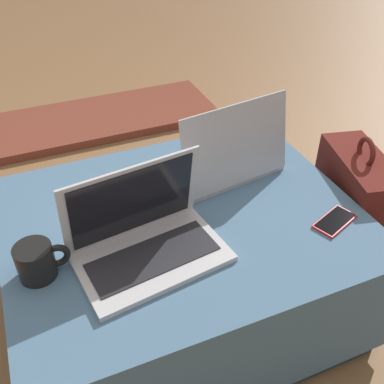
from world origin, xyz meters
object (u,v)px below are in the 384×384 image
(cell_phone, at_px, (335,221))
(backpack, at_px, (350,217))
(coffee_mug, at_px, (37,261))
(laptop_far, at_px, (222,159))
(laptop_near, at_px, (146,238))

(cell_phone, relative_size, backpack, 0.27)
(cell_phone, xyz_separation_m, coffee_mug, (-0.79, 0.12, 0.04))
(coffee_mug, bearing_deg, backpack, 2.19)
(laptop_far, distance_m, backpack, 0.52)
(laptop_near, relative_size, backpack, 0.73)
(laptop_far, distance_m, cell_phone, 0.39)
(laptop_near, distance_m, laptop_far, 0.42)
(cell_phone, bearing_deg, laptop_near, -121.46)
(laptop_near, bearing_deg, laptop_far, 28.47)
(cell_phone, bearing_deg, backpack, 103.37)
(backpack, distance_m, coffee_mug, 1.05)
(backpack, height_order, coffee_mug, backpack)
(cell_phone, height_order, coffee_mug, coffee_mug)
(laptop_far, bearing_deg, coffee_mug, 11.50)
(laptop_near, xyz_separation_m, coffee_mug, (-0.26, 0.03, -0.00))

